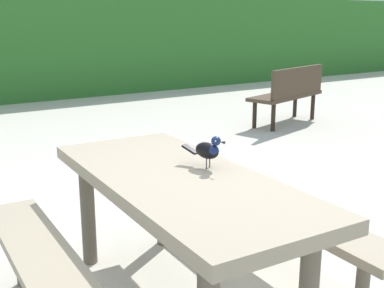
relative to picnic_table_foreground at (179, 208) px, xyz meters
name	(u,v)px	position (x,y,z in m)	size (l,w,h in m)	color
picnic_table_foreground	(179,208)	(0.00, 0.00, 0.00)	(1.74, 1.83, 0.74)	gray
bird_grackle	(209,150)	(0.20, 0.02, 0.29)	(0.12, 0.28, 0.18)	black
park_bench_side	(291,91)	(3.81, 3.16, -0.07)	(1.47, 0.81, 0.84)	#473828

